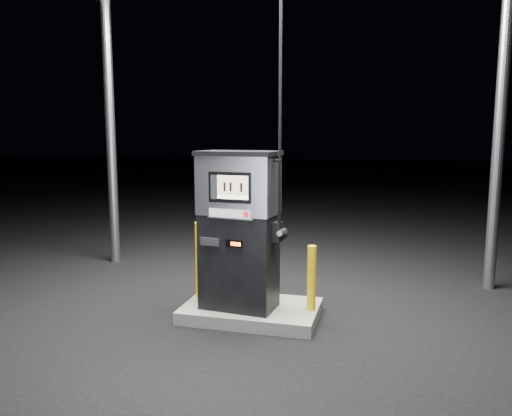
# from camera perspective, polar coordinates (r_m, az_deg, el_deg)

# --- Properties ---
(ground) EXTENTS (80.00, 80.00, 0.00)m
(ground) POSITION_cam_1_polar(r_m,az_deg,el_deg) (6.17, -0.54, -12.34)
(ground) COLOR black
(ground) RESTS_ON ground
(pump_island) EXTENTS (1.60, 1.00, 0.15)m
(pump_island) POSITION_cam_1_polar(r_m,az_deg,el_deg) (6.14, -0.54, -11.69)
(pump_island) COLOR slate
(pump_island) RESTS_ON ground
(fuel_dispenser) EXTENTS (1.04, 0.64, 3.84)m
(fuel_dispenser) POSITION_cam_1_polar(r_m,az_deg,el_deg) (5.81, -1.93, -2.37)
(fuel_dispenser) COLOR black
(fuel_dispenser) RESTS_ON pump_island
(bollard_left) EXTENTS (0.16, 0.16, 0.96)m
(bollard_left) POSITION_cam_1_polar(r_m,az_deg,el_deg) (6.30, -6.36, -5.94)
(bollard_left) COLOR yellow
(bollard_left) RESTS_ON pump_island
(bollard_right) EXTENTS (0.12, 0.12, 0.77)m
(bollard_right) POSITION_cam_1_polar(r_m,az_deg,el_deg) (5.88, 6.36, -7.96)
(bollard_right) COLOR yellow
(bollard_right) RESTS_ON pump_island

